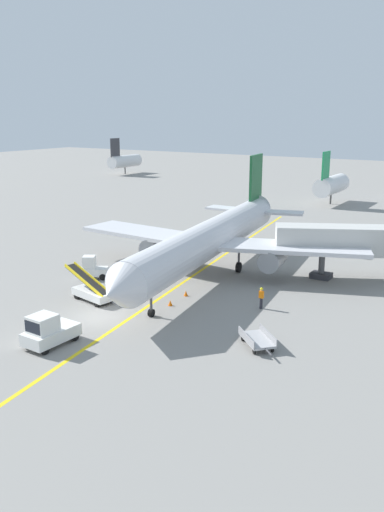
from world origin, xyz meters
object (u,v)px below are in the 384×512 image
Objects in this scene: airliner at (212,238)px; belt_loader_forward_hold at (92,291)px; pushback_tug at (48,331)px; safety_cone_wingtip_right at (170,303)px; ground_crew_marshaller at (261,297)px; baggage_tug_near_wing at (93,269)px; baggage_cart_loaded at (257,339)px; safety_cone_wingtip_left at (142,247)px; jet_bridge at (359,241)px; safety_cone_nose_left at (186,293)px; safety_cone_nose_right at (180,253)px.

airliner reaches higher than belt_loader_forward_hold.
pushback_tug is 10.63m from safety_cone_wingtip_right.
baggage_tug_near_wing is at bearing -176.69° from ground_crew_marshaller.
safety_cone_wingtip_left is (-21.92, 16.78, -0.25)m from baggage_cart_loaded.
ground_crew_marshaller is at bearing 3.31° from baggage_tug_near_wing.
safety_cone_wingtip_left is at bearing -177.06° from jet_bridge.
baggage_cart_loaded is (-1.38, -17.98, -3.07)m from jet_bridge.
pushback_tug is 0.71× the size of belt_loader_forward_hold.
jet_bridge is 16.40m from safety_cone_nose_left.
pushback_tug is (-12.83, -24.98, -2.55)m from jet_bridge.
safety_cone_nose_right is (2.19, 11.13, -0.71)m from baggage_tug_near_wing.
airliner is 10.70× the size of baggage_cart_loaded.
safety_cone_nose_right is 15.46m from safety_cone_wingtip_right.
belt_loader_forward_hold is 17.24m from safety_cone_wingtip_left.
pushback_tug is 14.65m from baggage_tug_near_wing.
safety_cone_wingtip_right is (2.44, 10.32, -0.77)m from pushback_tug.
safety_cone_nose_right is 1.00× the size of safety_cone_wingtip_left.
jet_bridge is at bearing 31.38° from baggage_tug_near_wing.
safety_cone_wingtip_left is at bearing 113.70° from belt_loader_forward_hold.
airliner is at bearing -33.51° from safety_cone_nose_right.
airliner is 9.61× the size of pushback_tug.
airliner is 6.84× the size of belt_loader_forward_hold.
baggage_cart_loaded is at bearing -67.14° from ground_crew_marshaller.
belt_loader_forward_hold reaches higher than ground_crew_marshaller.
jet_bridge is at bearing 48.71° from safety_cone_nose_left.
baggage_tug_near_wing is 6.06m from belt_loader_forward_hold.
airliner is 12.95× the size of baggage_tug_near_wing.
pushback_tug is (-0.79, -19.59, -2.42)m from airliner.
safety_cone_wingtip_right is (5.98, 2.32, -0.56)m from belt_loader_forward_hold.
pushback_tug reaches higher than baggage_cart_loaded.
safety_cone_nose_right is (-6.16, 4.08, -3.20)m from airliner.
jet_bridge is 23.57m from safety_cone_wingtip_left.
baggage_tug_near_wing is (-20.40, -12.44, -2.62)m from jet_bridge.
baggage_tug_near_wing is 6.19× the size of safety_cone_nose_left.
safety_cone_nose_right is at bearing 78.86° from baggage_tug_near_wing.
safety_cone_wingtip_right is at bearing -85.51° from safety_cone_nose_left.
pushback_tug is 26.00m from safety_cone_wingtip_left.
safety_cone_nose_left is at bearing -54.73° from safety_cone_nose_right.
safety_cone_nose_left is at bearing 40.36° from belt_loader_forward_hold.
airliner is 19.75m from pushback_tug.
airliner is 7.54m from safety_cone_nose_left.
ground_crew_marshaller is 3.86× the size of safety_cone_nose_left.
airliner reaches higher than safety_cone_wingtip_right.
jet_bridge is 12.49m from ground_crew_marshaller.
safety_cone_wingtip_right is (-9.02, 3.32, -0.25)m from baggage_cart_loaded.
safety_cone_nose_left is at bearing 94.49° from safety_cone_wingtip_right.
baggage_tug_near_wing is at bearing -148.62° from jet_bridge.
safety_cone_nose_right is at bearing 144.14° from ground_crew_marshaller.
pushback_tug is at bearing -148.57° from baggage_cart_loaded.
belt_loader_forward_hold is 7.60m from safety_cone_nose_left.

